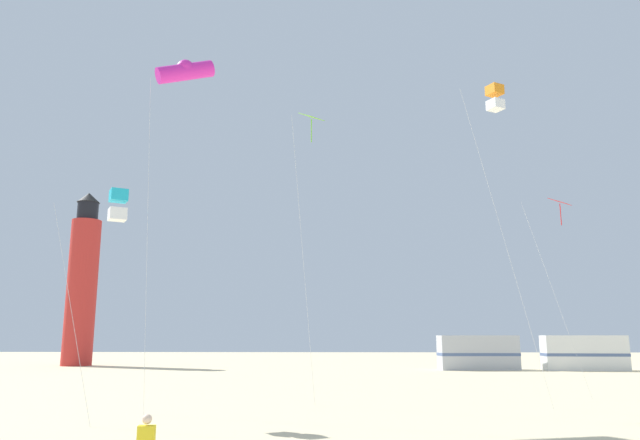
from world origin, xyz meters
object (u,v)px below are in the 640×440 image
Objects in this scene: kite_box_orange at (495,98)px; kite_tube_magenta at (185,71)px; lighthouse_distant at (82,283)px; rv_van_silver at (478,353)px; kite_box_cyan at (118,205)px; kite_diamond_lime at (311,130)px; kite_diamond_scarlet at (559,209)px; rv_van_white at (584,353)px.

kite_tube_magenta is at bearing -171.75° from kite_box_orange.
lighthouse_distant is 37.45m from rv_van_silver.
kite_box_cyan is (-15.03, -4.40, -5.76)m from kite_box_orange.
kite_diamond_lime reaches higher than kite_box_cyan.
kite_box_cyan is (-1.56, -2.44, -6.35)m from kite_tube_magenta.
kite_tube_magenta is 19.04m from kite_diamond_scarlet.
lighthouse_distant is 45.81m from rv_van_white.
kite_diamond_lime is at bearing 178.66° from kite_box_orange.
kite_tube_magenta is 1.14× the size of kite_diamond_lime.
kite_box_orange is 30.71m from rv_van_white.
kite_box_orange reaches higher than kite_diamond_lime.
lighthouse_distant is at bearing 168.72° from rv_van_silver.
kite_tube_magenta is 6.98m from kite_box_cyan.
kite_tube_magenta is at bearing -61.24° from lighthouse_distant.
kite_box_orange is 13.62m from kite_tube_magenta.
rv_van_silver is 0.99× the size of rv_van_white.
kite_box_orange is at bearing -44.79° from lighthouse_distant.
kite_diamond_scarlet is 1.44× the size of rv_van_white.
kite_box_cyan is (-18.99, -8.43, -1.54)m from kite_diamond_scarlet.
kite_diamond_scarlet is at bearing 45.52° from kite_box_orange.
kite_box_orange is 8.36m from kite_diamond_lime.
kite_tube_magenta is at bearing -125.08° from rv_van_silver.
lighthouse_distant is 2.55× the size of rv_van_white.
lighthouse_distant reaches higher than rv_van_white.
kite_tube_magenta reaches higher than rv_van_silver.
kite_box_orange is 7.05m from kite_diamond_scarlet.
rv_van_silver is (12.75, 25.74, -10.45)m from kite_diamond_lime.
rv_van_white is (9.00, 21.21, -7.53)m from kite_diamond_scarlet.
rv_van_silver is (4.50, 25.94, -11.75)m from kite_box_orange.
kite_box_orange is 0.95× the size of kite_tube_magenta.
kite_tube_magenta is 1.81× the size of kite_box_cyan.
rv_van_silver is at bearing 63.65° from kite_diamond_lime.
kite_box_cyan is at bearing -125.06° from rv_van_silver.
rv_van_white is (8.46, -0.69, 0.00)m from rv_van_silver.
lighthouse_distant is (-35.90, 27.67, -1.08)m from kite_diamond_scarlet.
kite_tube_magenta is 5.95m from kite_diamond_lime.
rv_van_white is at bearing 46.64° from kite_box_cyan.
kite_diamond_scarlet is (3.96, 4.03, -4.22)m from kite_box_orange.
kite_diamond_scarlet reaches higher than rv_van_silver.
rv_van_silver is at bearing 179.66° from rv_van_white.
kite_box_cyan is 1.22× the size of rv_van_silver.
kite_box_orange is 1.73× the size of kite_box_cyan.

